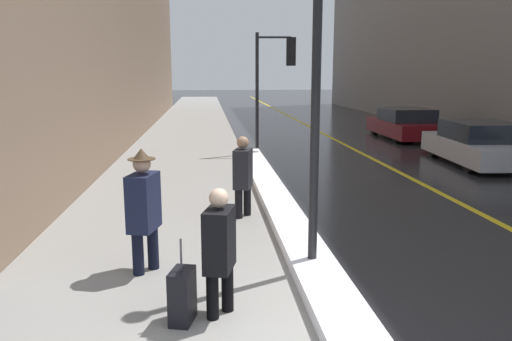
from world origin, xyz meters
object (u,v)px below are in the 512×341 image
(lamp_post, at_px, (317,52))
(pedestrian_nearside, at_px, (144,206))
(rolling_suitcase, at_px, (182,297))
(traffic_light_near, at_px, (278,67))
(pedestrian_in_glasses, at_px, (243,173))
(parked_car_maroon, at_px, (405,124))
(pedestrian_trailing, at_px, (219,246))
(parked_car_silver, at_px, (479,144))

(lamp_post, height_order, pedestrian_nearside, lamp_post)
(lamp_post, xyz_separation_m, rolling_suitcase, (-1.68, -1.27, -2.61))
(traffic_light_near, distance_m, rolling_suitcase, 11.98)
(rolling_suitcase, bearing_deg, pedestrian_in_glasses, -178.57)
(traffic_light_near, bearing_deg, pedestrian_nearside, -102.72)
(pedestrian_in_glasses, bearing_deg, parked_car_maroon, 160.26)
(pedestrian_nearside, height_order, parked_car_maroon, pedestrian_nearside)
(lamp_post, height_order, pedestrian_in_glasses, lamp_post)
(lamp_post, relative_size, pedestrian_nearside, 2.86)
(pedestrian_trailing, height_order, rolling_suitcase, pedestrian_trailing)
(pedestrian_trailing, relative_size, rolling_suitcase, 1.53)
(lamp_post, relative_size, parked_car_silver, 1.09)
(pedestrian_nearside, distance_m, pedestrian_in_glasses, 2.92)
(traffic_light_near, relative_size, pedestrian_trailing, 2.72)
(pedestrian_in_glasses, bearing_deg, parked_car_silver, 138.52)
(traffic_light_near, height_order, parked_car_silver, traffic_light_near)
(pedestrian_in_glasses, bearing_deg, lamp_post, 30.22)
(pedestrian_nearside, bearing_deg, parked_car_maroon, 160.91)
(pedestrian_trailing, bearing_deg, parked_car_maroon, 166.15)
(pedestrian_in_glasses, bearing_deg, pedestrian_nearside, -16.09)
(traffic_light_near, bearing_deg, parked_car_silver, -18.83)
(lamp_post, relative_size, rolling_suitcase, 5.12)
(parked_car_maroon, bearing_deg, rolling_suitcase, 151.37)
(parked_car_maroon, xyz_separation_m, rolling_suitcase, (-8.50, -14.95, -0.29))
(pedestrian_trailing, distance_m, parked_car_silver, 11.81)
(traffic_light_near, height_order, pedestrian_in_glasses, traffic_light_near)
(rolling_suitcase, bearing_deg, parked_car_silver, 151.69)
(pedestrian_in_glasses, xyz_separation_m, parked_car_silver, (7.38, 4.93, -0.25))
(traffic_light_near, distance_m, parked_car_silver, 6.62)
(parked_car_silver, bearing_deg, traffic_light_near, 70.49)
(pedestrian_trailing, relative_size, parked_car_maroon, 0.33)
(pedestrian_trailing, height_order, parked_car_maroon, pedestrian_trailing)
(traffic_light_near, distance_m, parked_car_maroon, 7.22)
(pedestrian_nearside, relative_size, parked_car_maroon, 0.38)
(parked_car_maroon, bearing_deg, pedestrian_nearside, 147.12)
(lamp_post, bearing_deg, traffic_light_near, 84.68)
(parked_car_maroon, distance_m, rolling_suitcase, 17.20)
(traffic_light_near, xyz_separation_m, pedestrian_trailing, (-2.22, -11.28, -2.05))
(pedestrian_trailing, distance_m, pedestrian_nearside, 1.65)
(traffic_light_near, bearing_deg, pedestrian_in_glasses, -97.74)
(pedestrian_nearside, bearing_deg, traffic_light_near, 177.05)
(lamp_post, relative_size, pedestrian_trailing, 3.35)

